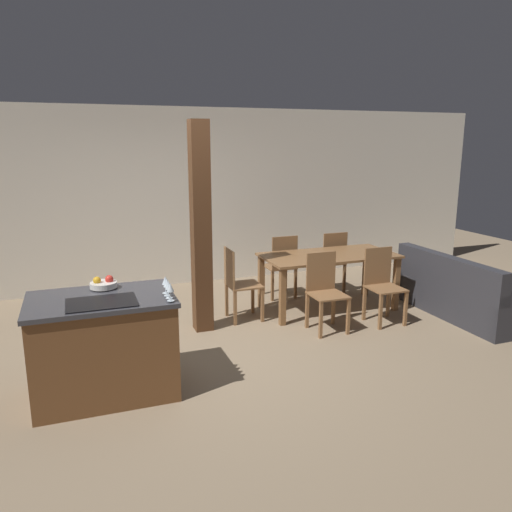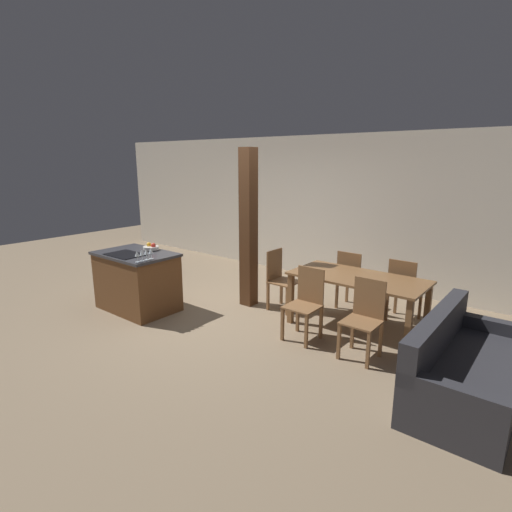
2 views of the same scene
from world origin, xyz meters
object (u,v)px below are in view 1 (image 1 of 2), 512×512
at_px(kitchen_island, 104,346).
at_px(wine_glass_end, 165,281).
at_px(couch, 464,295).
at_px(dining_chair_near_left, 325,290).
at_px(wine_glass_far, 167,283).
at_px(dining_chair_head_end, 238,283).
at_px(dining_chair_far_left, 281,265).
at_px(timber_post, 201,229).
at_px(dining_table, 329,262).
at_px(wine_glass_near, 170,288).
at_px(dining_chair_near_right, 382,284).
at_px(fruit_bowl, 104,284).
at_px(dining_chair_far_right, 331,261).
at_px(wine_glass_middle, 169,286).

bearing_deg(kitchen_island, wine_glass_end, -11.63).
bearing_deg(couch, dining_chair_near_left, 84.72).
distance_m(wine_glass_far, dining_chair_head_end, 2.02).
bearing_deg(dining_chair_head_end, dining_chair_far_left, -52.57).
xyz_separation_m(wine_glass_far, dining_chair_far_left, (2.01, 2.23, -0.53)).
distance_m(dining_chair_far_left, timber_post, 1.74).
xyz_separation_m(kitchen_island, timber_post, (1.19, 1.23, 0.77)).
relative_size(kitchen_island, wine_glass_far, 7.87).
bearing_deg(timber_post, dining_table, 5.17).
bearing_deg(wine_glass_near, dining_chair_near_right, 20.88).
distance_m(wine_glass_near, couch, 4.09).
height_order(wine_glass_far, dining_chair_near_left, wine_glass_far).
xyz_separation_m(wine_glass_far, dining_chair_near_left, (2.01, 0.92, -0.53)).
bearing_deg(couch, fruit_bowl, 93.73).
bearing_deg(dining_chair_near_left, dining_chair_near_right, 0.00).
distance_m(dining_chair_near_left, dining_chair_near_right, 0.79).
height_order(wine_glass_near, dining_chair_near_left, wine_glass_near).
bearing_deg(dining_chair_far_left, dining_chair_far_right, -180.00).
bearing_deg(wine_glass_middle, dining_chair_near_right, 19.52).
relative_size(wine_glass_far, dining_chair_far_left, 0.17).
height_order(fruit_bowl, wine_glass_near, wine_glass_near).
xyz_separation_m(dining_chair_far_left, dining_chair_head_end, (-0.86, -0.66, 0.00)).
xyz_separation_m(dining_chair_near_left, timber_post, (-1.36, 0.50, 0.73)).
bearing_deg(wine_glass_middle, wine_glass_far, 90.00).
bearing_deg(dining_chair_far_left, kitchen_island, 38.71).
bearing_deg(dining_chair_head_end, dining_chair_far_right, -68.29).
distance_m(wine_glass_middle, timber_post, 1.64).
height_order(dining_chair_near_right, timber_post, timber_post).
bearing_deg(kitchen_island, couch, 7.14).
bearing_deg(wine_glass_middle, kitchen_island, 154.15).
bearing_deg(fruit_bowl, couch, 3.88).
bearing_deg(dining_chair_near_left, wine_glass_end, -157.26).
height_order(kitchen_island, dining_chair_far_right, dining_chair_far_right).
bearing_deg(wine_glass_middle, dining_chair_near_left, 26.29).
distance_m(wine_glass_far, timber_post, 1.57).
bearing_deg(kitchen_island, wine_glass_near, -31.96).
bearing_deg(dining_chair_far_right, couch, 127.10).
relative_size(kitchen_island, timber_post, 0.50).
bearing_deg(wine_glass_end, wine_glass_middle, -90.00).
xyz_separation_m(wine_glass_far, dining_table, (2.41, 1.57, -0.37)).
bearing_deg(timber_post, couch, -11.57).
relative_size(dining_chair_near_left, dining_chair_head_end, 1.00).
xyz_separation_m(dining_table, dining_chair_head_end, (-1.25, -0.00, -0.16)).
bearing_deg(dining_table, timber_post, -174.83).
relative_size(dining_chair_near_right, dining_chair_far_left, 1.00).
height_order(dining_chair_far_right, dining_chair_head_end, same).
xyz_separation_m(kitchen_island, wine_glass_near, (0.54, -0.34, 0.56)).
bearing_deg(wine_glass_far, fruit_bowl, 137.99).
bearing_deg(kitchen_island, fruit_bowl, 80.18).
bearing_deg(couch, dining_chair_near_right, 81.15).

